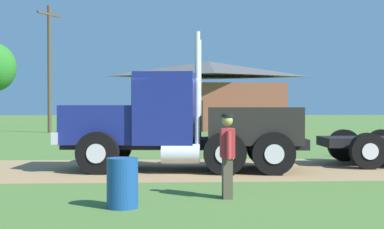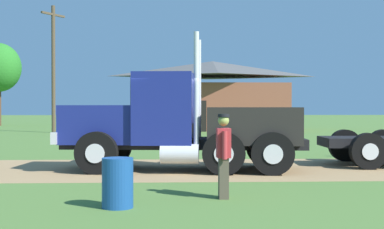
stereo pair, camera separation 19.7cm
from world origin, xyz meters
TOP-DOWN VIEW (x-y plane):
  - ground_plane at (0.00, 0.00)m, footprint 200.00×200.00m
  - dirt_track at (0.00, 0.00)m, footprint 120.00×5.45m
  - truck_foreground_white at (0.73, -0.22)m, footprint 6.93×3.01m
  - visitor_standing_near at (1.46, -4.93)m, footprint 0.27×0.60m
  - steel_barrel at (-0.48, -5.82)m, footprint 0.54×0.54m
  - shed_building at (3.68, 25.62)m, footprint 11.41×6.29m
  - utility_pole_near at (-7.50, 21.87)m, footprint 1.25×1.96m

SIDE VIEW (x-z plane):
  - ground_plane at x=0.00m, z-range 0.00..0.00m
  - dirt_track at x=0.00m, z-range 0.00..0.01m
  - steel_barrel at x=-0.48m, z-range 0.00..0.87m
  - visitor_standing_near at x=1.46m, z-range 0.06..1.68m
  - truck_foreground_white at x=0.73m, z-range -0.60..3.12m
  - shed_building at x=3.68m, z-range -0.09..5.13m
  - utility_pole_near at x=-7.50m, z-range 0.26..8.90m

